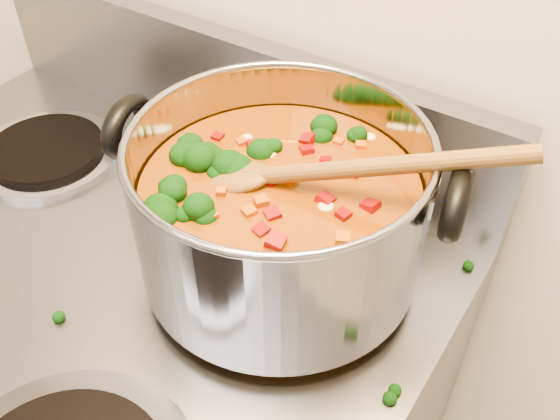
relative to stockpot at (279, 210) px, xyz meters
The scene contains 3 objects.
stockpot is the anchor object (origin of this frame).
wooden_spoon 0.06m from the stockpot, 21.31° to the left, with size 0.30×0.13×0.11m.
cooktop_crumbs 0.10m from the stockpot, 110.89° to the right, with size 0.32×0.36×0.01m.
Camera 1 is at (0.47, 0.93, 1.43)m, focal length 40.00 mm.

